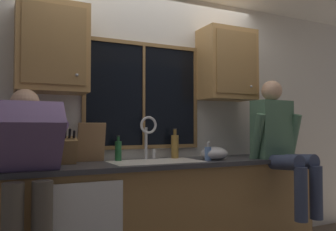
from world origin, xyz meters
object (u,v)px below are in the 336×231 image
Objects in this scene: bottle_tall_clear at (118,150)px; person_sitting_on_counter at (280,139)px; person_standing at (27,169)px; knife_block at (68,151)px; mixing_bowl at (214,154)px; soap_dispenser at (208,153)px; cutting_board at (91,142)px; bottle_green_glass at (175,146)px.

person_sitting_on_counter is at bearing -17.31° from bottle_tall_clear.
person_standing is 0.51m from knife_block.
soap_dispenser reaches higher than mixing_bowl.
knife_block reaches higher than soap_dispenser.
person_sitting_on_counter is 3.92× the size of knife_block.
knife_block is 1.89× the size of soap_dispenser.
person_sitting_on_counter is at bearing -16.01° from cutting_board.
person_standing is 5.17× the size of bottle_green_glass.
bottle_tall_clear reaches higher than soap_dispenser.
bottle_green_glass is (0.81, -0.02, -0.05)m from cutting_board.
person_sitting_on_counter is 0.74m from soap_dispenser.
cutting_board is at bearing 172.49° from bottle_tall_clear.
cutting_board is 1.18× the size of bottle_green_glass.
cutting_board is at bearing 164.37° from mixing_bowl.
person_standing is at bearing -172.83° from mixing_bowl.
person_sitting_on_counter is 7.39× the size of soap_dispenser.
bottle_green_glass is at bearing 1.46° from bottle_tall_clear.
knife_block reaches higher than bottle_green_glass.
bottle_green_glass is (-0.26, 0.28, 0.06)m from mixing_bowl.
person_standing reaches higher than soap_dispenser.
bottle_tall_clear is (-0.83, 0.27, 0.04)m from mixing_bowl.
person_standing is at bearing -131.37° from knife_block.
cutting_board is 1.11m from mixing_bowl.
knife_block is (-1.90, 0.36, -0.08)m from person_sitting_on_counter.
knife_block reaches higher than mixing_bowl.
mixing_bowl is (1.28, -0.18, -0.05)m from knife_block.
cutting_board reaches higher than soap_dispenser.
cutting_board is at bearing 178.84° from bottle_green_glass.
knife_block is at bearing -150.35° from cutting_board.
bottle_tall_clear is (-1.46, 0.45, -0.09)m from person_sitting_on_counter.
soap_dispenser is at bearing -22.52° from bottle_tall_clear.
soap_dispenser is 0.74× the size of bottle_tall_clear.
cutting_board is at bearing 42.45° from person_standing.
knife_block is 1.40× the size of bottle_tall_clear.
mixing_bowl is (-0.62, 0.19, -0.13)m from person_sitting_on_counter.
cutting_board is (0.55, 0.50, 0.15)m from person_standing.
soap_dispenser is at bearing -10.33° from knife_block.
person_standing reaches higher than knife_block.
soap_dispenser is at bearing 168.44° from person_sitting_on_counter.
bottle_green_glass reaches higher than bottle_tall_clear.
soap_dispenser is at bearing 6.10° from person_standing.
person_standing is at bearing -173.90° from soap_dispenser.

